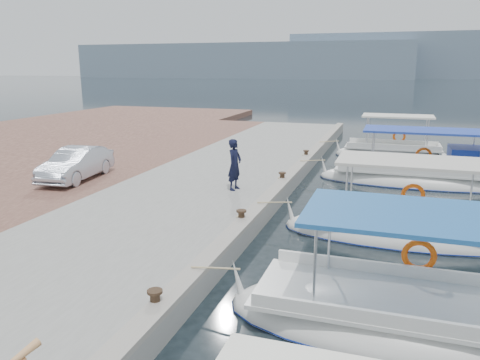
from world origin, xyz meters
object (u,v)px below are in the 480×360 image
Objects in this scene: fishing_caique_e at (392,155)px; parked_car at (76,164)px; fishing_caique_b at (400,323)px; fishing_caique_c at (400,233)px; fisherman at (235,165)px; fishing_caique_d at (418,179)px.

parked_car is (-11.38, -11.05, 0.98)m from fishing_caique_e.
fishing_caique_e is (-0.29, 17.39, 0.00)m from fishing_caique_b.
parked_car is at bearing 173.31° from fishing_caique_c.
fishing_caique_c is 5.93m from fisherman.
fishing_caique_d is 8.12m from fisherman.
fisherman is at bearing 129.06° from fishing_caique_b.
parked_car is (-11.70, 1.37, 0.98)m from fishing_caique_c.
fishing_caique_e is 15.89m from parked_car.
parked_car is at bearing 103.83° from fisherman.
fishing_caique_d is 1.33× the size of fishing_caique_e.
fishing_caique_c and fishing_caique_d have the same top height.
parked_car is at bearing 151.49° from fishing_caique_b.
fisherman is 6.21m from parked_car.
fishing_caique_c is at bearing -12.48° from parked_car.
fisherman is (-6.26, -5.03, 1.20)m from fishing_caique_d.
fishing_caique_b is 13.32m from parked_car.
fishing_caique_c is at bearing -88.48° from fishing_caique_e.
parked_car is at bearing -156.41° from fishing_caique_d.
fishing_caique_e is 1.62× the size of parked_car.
fishing_caique_e is (-0.33, 12.42, 0.00)m from fishing_caique_c.
fishing_caique_c is at bearing -97.84° from fisherman.
fishing_caique_b is 11.80m from fishing_caique_d.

